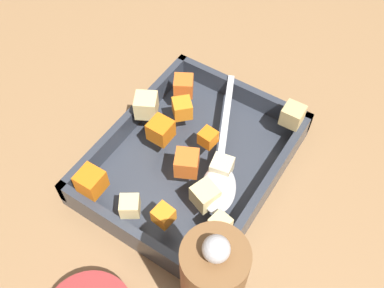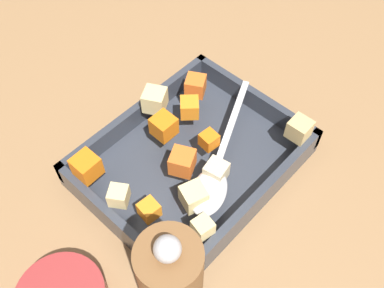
{
  "view_description": "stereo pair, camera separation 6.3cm",
  "coord_description": "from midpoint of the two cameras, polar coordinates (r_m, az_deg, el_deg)",
  "views": [
    {
      "loc": [
        0.32,
        0.19,
        0.58
      ],
      "look_at": [
        0.01,
        -0.01,
        0.06
      ],
      "focal_mm": 40.99,
      "sensor_mm": 36.0,
      "label": 1
    },
    {
      "loc": [
        0.28,
        0.24,
        0.58
      ],
      "look_at": [
        0.01,
        -0.01,
        0.06
      ],
      "focal_mm": 40.99,
      "sensor_mm": 36.0,
      "label": 2
    }
  ],
  "objects": [
    {
      "name": "carrot_chunk_far_left",
      "position": [
        0.64,
        -0.76,
        0.64
      ],
      "size": [
        0.03,
        0.03,
        0.02
      ],
      "primitive_type": "cube",
      "rotation": [
        0.0,
        0.0,
        1.46
      ],
      "color": "orange",
      "rests_on": "baking_dish"
    },
    {
      "name": "potato_chunk_corner_ne",
      "position": [
        0.61,
        0.92,
        -3.31
      ],
      "size": [
        0.03,
        0.03,
        0.03
      ],
      "primitive_type": "cube",
      "rotation": [
        0.0,
        0.0,
        0.19
      ],
      "color": "beige",
      "rests_on": "baking_dish"
    },
    {
      "name": "carrot_chunk_near_left",
      "position": [
        0.58,
        -6.92,
        -9.44
      ],
      "size": [
        0.03,
        0.03,
        0.02
      ],
      "primitive_type": "cube",
      "rotation": [
        0.0,
        0.0,
        4.6
      ],
      "color": "orange",
      "rests_on": "baking_dish"
    },
    {
      "name": "baking_dish",
      "position": [
        0.67,
        -2.7,
        -2.51
      ],
      "size": [
        0.32,
        0.25,
        0.05
      ],
      "color": "#333842",
      "rests_on": "ground_plane"
    },
    {
      "name": "carrot_chunk_far_right",
      "position": [
        0.61,
        -4.04,
        -2.47
      ],
      "size": [
        0.04,
        0.04,
        0.03
      ],
      "primitive_type": "cube",
      "rotation": [
        0.0,
        0.0,
        3.59
      ],
      "color": "orange",
      "rests_on": "baking_dish"
    },
    {
      "name": "carrot_chunk_mid_left",
      "position": [
        0.67,
        -3.99,
        4.48
      ],
      "size": [
        0.04,
        0.04,
        0.03
      ],
      "primitive_type": "cube",
      "rotation": [
        0.0,
        0.0,
        5.49
      ],
      "color": "orange",
      "rests_on": "baking_dish"
    },
    {
      "name": "carrot_chunk_center",
      "position": [
        0.62,
        -15.93,
        -4.93
      ],
      "size": [
        0.03,
        0.03,
        0.03
      ],
      "primitive_type": "cube",
      "rotation": [
        0.0,
        0.0,
        4.73
      ],
      "color": "orange",
      "rests_on": "baking_dish"
    },
    {
      "name": "carrot_chunk_corner_se",
      "position": [
        0.7,
        -3.71,
        7.39
      ],
      "size": [
        0.04,
        0.04,
        0.03
      ],
      "primitive_type": "cube",
      "rotation": [
        0.0,
        0.0,
        2.09
      ],
      "color": "orange",
      "rests_on": "baking_dish"
    },
    {
      "name": "potato_chunk_heap_side",
      "position": [
        0.58,
        -1.42,
        -6.93
      ],
      "size": [
        0.04,
        0.04,
        0.03
      ],
      "primitive_type": "cube",
      "rotation": [
        0.0,
        0.0,
        2.8
      ],
      "color": "#E0CC89",
      "rests_on": "baking_dish"
    },
    {
      "name": "potato_chunk_heap_top",
      "position": [
        0.59,
        -11.19,
        -8.15
      ],
      "size": [
        0.04,
        0.04,
        0.03
      ],
      "primitive_type": "cube",
      "rotation": [
        0.0,
        0.0,
        5.3
      ],
      "color": "#E0CC89",
      "rests_on": "baking_dish"
    },
    {
      "name": "potato_chunk_back_center",
      "position": [
        0.68,
        -8.66,
        4.83
      ],
      "size": [
        0.05,
        0.05,
        0.03
      ],
      "primitive_type": "cube",
      "rotation": [
        0.0,
        0.0,
        3.64
      ],
      "color": "#E0CC89",
      "rests_on": "baking_dish"
    },
    {
      "name": "carrot_chunk_corner_sw",
      "position": [
        0.65,
        -6.9,
        1.61
      ],
      "size": [
        0.03,
        0.03,
        0.03
      ],
      "primitive_type": "cube",
      "rotation": [
        0.0,
        0.0,
        4.7
      ],
      "color": "orange",
      "rests_on": "baking_dish"
    },
    {
      "name": "potato_chunk_rim_edge",
      "position": [
        0.67,
        10.36,
        3.54
      ],
      "size": [
        0.03,
        0.03,
        0.03
      ],
      "primitive_type": "cube",
      "rotation": [
        0.0,
        0.0,
        1.59
      ],
      "color": "tan",
      "rests_on": "baking_dish"
    },
    {
      "name": "ground_plane",
      "position": [
        0.68,
        -1.35,
        -3.34
      ],
      "size": [
        4.0,
        4.0,
        0.0
      ],
      "primitive_type": "plane",
      "color": "#936D47"
    },
    {
      "name": "potato_chunk_front_center",
      "position": [
        0.57,
        0.45,
        -10.61
      ],
      "size": [
        0.03,
        0.03,
        0.02
      ],
      "primitive_type": "cube",
      "rotation": [
        0.0,
        0.0,
        4.51
      ],
      "color": "#E0CC89",
      "rests_on": "baking_dish"
    },
    {
      "name": "serving_spoon",
      "position": [
        0.6,
        0.59,
        -4.92
      ],
      "size": [
        0.25,
        0.13,
        0.02
      ],
      "rotation": [
        0.0,
        0.0,
        3.57
      ],
      "color": "silver",
      "rests_on": "baking_dish"
    }
  ]
}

